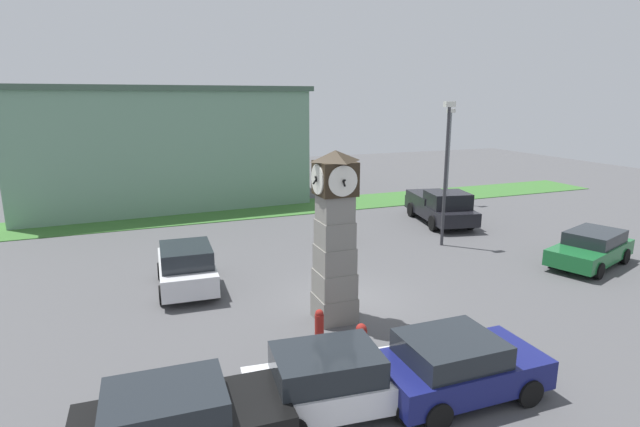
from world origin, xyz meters
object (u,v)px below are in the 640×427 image
Objects in this scene: bollard_far_row at (413,356)px; pedestrian_by_cars at (271,190)px; bollard_mid_row at (361,341)px; pickup_truck at (440,206)px; car_by_building at (457,365)px; car_end_of_row at (591,248)px; car_navy_sedan at (179,421)px; car_far_lot at (186,267)px; clock_tower at (335,239)px; street_lamp_near_road at (446,165)px; bench at (337,231)px; bollard_near_tower at (319,327)px; car_near_tower at (336,380)px; street_lamp_far_side at (449,149)px.

pedestrian_by_cars is (2.30, 20.40, 0.41)m from bollard_far_row.
pickup_truck is at bearing 47.88° from bollard_mid_row.
car_by_building reaches higher than car_end_of_row.
car_far_lot is (1.20, 8.68, 0.09)m from car_navy_sedan.
clock_tower is 0.80× the size of street_lamp_near_road.
bollard_far_row is 5.63m from car_navy_sedan.
car_far_lot is at bearing -174.17° from street_lamp_near_road.
car_by_building is 0.83× the size of car_end_of_row.
bollard_far_row reaches higher than bench.
car_navy_sedan reaches higher than bollard_near_tower.
pedestrian_by_cars is at bearing 113.82° from street_lamp_near_road.
bench is (3.42, 7.65, -2.05)m from clock_tower.
car_far_lot is at bearing 103.88° from car_near_tower.
car_end_of_row is 2.71× the size of pedestrian_by_cars.
car_near_tower is at bearing 171.05° from car_by_building.
car_navy_sedan is 16.47m from street_lamp_near_road.
car_near_tower is 23.24m from street_lamp_far_side.
car_end_of_row is at bearing 20.76° from car_near_tower.
car_navy_sedan is at bearing -97.89° from car_far_lot.
bollard_mid_row is 0.21× the size of car_end_of_row.
bollard_far_row is 0.70× the size of bench.
bollard_far_row is at bearing -104.46° from bench.
bench is at bearing 54.79° from car_navy_sedan.
car_by_building is 21.44m from pedestrian_by_cars.
bollard_far_row is 0.20× the size of pickup_truck.
street_lamp_far_side is at bearing 82.09° from car_end_of_row.
clock_tower is at bearing -175.89° from car_end_of_row.
bench is at bearing 75.54° from bollard_far_row.
bollard_far_row is 21.42m from street_lamp_far_side.
car_by_building is 10.23m from car_far_lot.
pickup_truck reaches higher than bollard_near_tower.
car_end_of_row is at bearing -60.56° from pedestrian_by_cars.
street_lamp_near_road reaches higher than car_near_tower.
street_lamp_far_side is (5.67, 7.66, -0.27)m from street_lamp_near_road.
pickup_truck is (9.64, 12.79, 0.35)m from bollard_far_row.
car_end_of_row is at bearing 15.49° from bollard_mid_row.
car_navy_sedan is at bearing -143.02° from bollard_near_tower.
car_near_tower is at bearing -167.01° from bollard_far_row.
car_navy_sedan is 17.62m from car_end_of_row.
bollard_near_tower is at bearing 75.32° from car_near_tower.
car_near_tower reaches higher than bollard_mid_row.
clock_tower is at bearing 102.27° from car_by_building.
car_navy_sedan is 0.73× the size of pickup_truck.
pedestrian_by_cars is at bearing 83.56° from bollard_far_row.
bollard_mid_row is 0.62× the size of bench.
street_lamp_far_side reaches higher than pickup_truck.
bollard_near_tower is 0.18× the size of street_lamp_far_side.
bollard_mid_row is 5.18m from car_navy_sedan.
car_end_of_row is at bearing 9.85° from bollard_near_tower.
car_by_building is 2.24× the size of pedestrian_by_cars.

